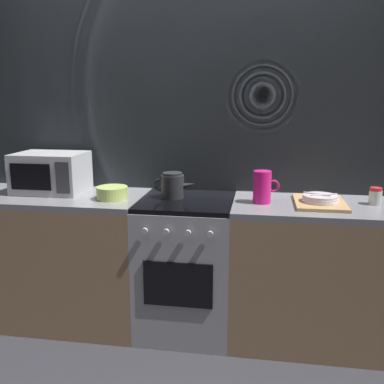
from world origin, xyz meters
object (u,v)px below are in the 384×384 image
(stove_unit, at_px, (187,265))
(pitcher, at_px, (262,187))
(dish_pile, at_px, (320,201))
(spice_jar, at_px, (375,196))
(mixing_bowl, at_px, (112,193))
(kettle, at_px, (173,186))
(microwave, at_px, (51,173))

(stove_unit, distance_m, pitcher, 0.73)
(dish_pile, bearing_deg, spice_jar, 9.77)
(stove_unit, xyz_separation_m, pitcher, (0.48, -0.01, 0.55))
(mixing_bowl, bearing_deg, dish_pile, 2.62)
(kettle, height_order, dish_pile, kettle)
(dish_pile, bearing_deg, mixing_bowl, -177.38)
(stove_unit, relative_size, pitcher, 4.50)
(stove_unit, distance_m, mixing_bowl, 0.68)
(spice_jar, bearing_deg, stove_unit, -177.18)
(stove_unit, bearing_deg, spice_jar, 2.82)
(stove_unit, bearing_deg, microwave, 175.49)
(pitcher, bearing_deg, dish_pile, 2.01)
(mixing_bowl, distance_m, dish_pile, 1.30)
(kettle, distance_m, pitcher, 0.57)
(stove_unit, xyz_separation_m, dish_pile, (0.83, -0.00, 0.47))
(kettle, bearing_deg, microwave, 177.13)
(spice_jar, bearing_deg, kettle, -178.87)
(stove_unit, relative_size, kettle, 3.16)
(stove_unit, relative_size, spice_jar, 8.57)
(microwave, xyz_separation_m, dish_pile, (1.78, -0.08, -0.11))
(pitcher, bearing_deg, spice_jar, 5.82)
(microwave, bearing_deg, kettle, -2.87)
(spice_jar, bearing_deg, dish_pile, -170.23)
(microwave, bearing_deg, dish_pile, -2.43)
(kettle, relative_size, dish_pile, 0.71)
(pitcher, bearing_deg, kettle, 175.53)
(mixing_bowl, height_order, pitcher, pitcher)
(mixing_bowl, height_order, dish_pile, mixing_bowl)
(microwave, bearing_deg, mixing_bowl, -15.68)
(dish_pile, distance_m, spice_jar, 0.34)
(dish_pile, bearing_deg, pitcher, -177.99)
(pitcher, height_order, spice_jar, pitcher)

